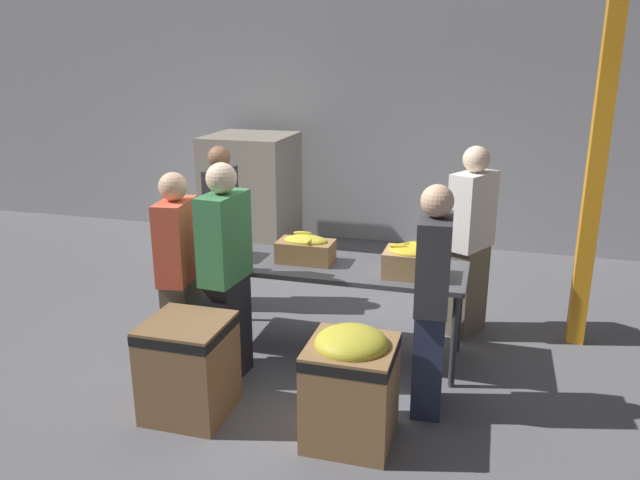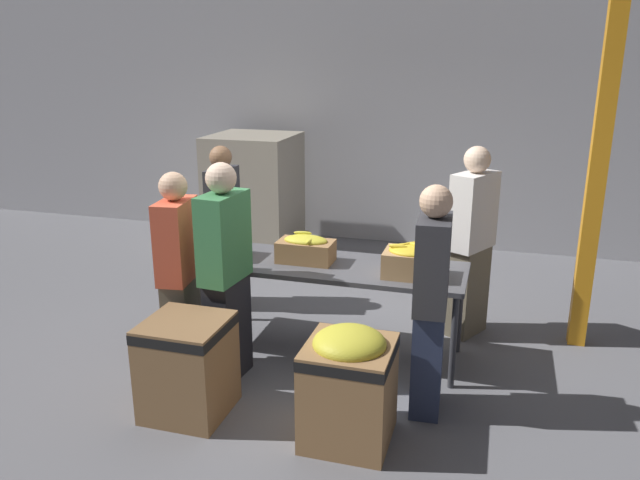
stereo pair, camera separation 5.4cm
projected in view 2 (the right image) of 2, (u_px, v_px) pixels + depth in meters
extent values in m
plane|color=slate|center=(314.00, 349.00, 5.46)|extent=(30.00, 30.00, 0.00)
cube|color=#A8A8AD|center=(391.00, 92.00, 8.03)|extent=(16.00, 0.08, 4.00)
cube|color=#4C4C51|center=(313.00, 265.00, 5.23)|extent=(2.54, 0.75, 0.04)
cylinder|color=#38383D|center=(169.00, 307.00, 5.39)|extent=(0.05, 0.05, 0.76)
cylinder|color=#38383D|center=(453.00, 342.00, 4.73)|extent=(0.05, 0.05, 0.76)
cylinder|color=#38383D|center=(202.00, 282.00, 5.97)|extent=(0.05, 0.05, 0.76)
cylinder|color=#38383D|center=(460.00, 311.00, 5.31)|extent=(0.05, 0.05, 0.76)
cube|color=tan|center=(219.00, 245.00, 5.37)|extent=(0.47, 0.31, 0.19)
ellipsoid|color=yellow|center=(218.00, 233.00, 5.34)|extent=(0.42, 0.26, 0.12)
ellipsoid|color=yellow|center=(206.00, 230.00, 5.32)|extent=(0.13, 0.17, 0.05)
ellipsoid|color=yellow|center=(203.00, 228.00, 5.34)|extent=(0.04, 0.21, 0.04)
ellipsoid|color=yellow|center=(206.00, 231.00, 5.30)|extent=(0.21, 0.06, 0.05)
cube|color=olive|center=(306.00, 251.00, 5.23)|extent=(0.47, 0.27, 0.18)
ellipsoid|color=gold|center=(306.00, 240.00, 5.20)|extent=(0.37, 0.22, 0.09)
ellipsoid|color=gold|center=(312.00, 240.00, 5.14)|extent=(0.08, 0.22, 0.04)
ellipsoid|color=gold|center=(303.00, 233.00, 5.26)|extent=(0.16, 0.06, 0.04)
cube|color=tan|center=(411.00, 264.00, 4.89)|extent=(0.42, 0.33, 0.20)
ellipsoid|color=gold|center=(412.00, 251.00, 4.86)|extent=(0.36, 0.30, 0.08)
ellipsoid|color=gold|center=(398.00, 246.00, 4.84)|extent=(0.15, 0.06, 0.05)
ellipsoid|color=gold|center=(411.00, 244.00, 4.90)|extent=(0.19, 0.18, 0.05)
ellipsoid|color=gold|center=(410.00, 245.00, 4.92)|extent=(0.18, 0.13, 0.05)
ellipsoid|color=gold|center=(418.00, 246.00, 4.84)|extent=(0.19, 0.14, 0.05)
cube|color=black|center=(228.00, 328.00, 4.91)|extent=(0.25, 0.41, 0.82)
cube|color=#387A47|center=(224.00, 237.00, 4.69)|extent=(0.27, 0.48, 0.68)
sphere|color=beige|center=(221.00, 178.00, 4.56)|extent=(0.23, 0.23, 0.23)
cube|color=#2D3856|center=(427.00, 359.00, 4.45)|extent=(0.23, 0.39, 0.79)
cube|color=#333338|center=(433.00, 264.00, 4.24)|extent=(0.25, 0.46, 0.65)
sphere|color=#DBAD89|center=(436.00, 201.00, 4.11)|extent=(0.22, 0.22, 0.22)
cube|color=#6B604C|center=(468.00, 291.00, 5.68)|extent=(0.37, 0.45, 0.82)
cube|color=silver|center=(474.00, 211.00, 5.46)|extent=(0.42, 0.52, 0.68)
sphere|color=beige|center=(477.00, 159.00, 5.33)|extent=(0.23, 0.23, 0.23)
cube|color=#6B604C|center=(183.00, 325.00, 5.03)|extent=(0.25, 0.39, 0.78)
cube|color=#EA5B3D|center=(177.00, 241.00, 4.82)|extent=(0.28, 0.46, 0.64)
sphere|color=#DBAD89|center=(173.00, 186.00, 4.70)|extent=(0.22, 0.22, 0.22)
cube|color=#6B604C|center=(226.00, 268.00, 6.33)|extent=(0.23, 0.39, 0.78)
cube|color=#333338|center=(223.00, 200.00, 6.13)|extent=(0.26, 0.46, 0.64)
sphere|color=#896042|center=(221.00, 157.00, 6.00)|extent=(0.22, 0.22, 0.22)
cube|color=olive|center=(188.00, 367.00, 4.42)|extent=(0.56, 0.56, 0.71)
cube|color=black|center=(185.00, 328.00, 4.34)|extent=(0.57, 0.57, 0.07)
cube|color=olive|center=(349.00, 393.00, 4.11)|extent=(0.56, 0.56, 0.69)
cube|color=black|center=(349.00, 353.00, 4.02)|extent=(0.57, 0.57, 0.07)
ellipsoid|color=gold|center=(349.00, 344.00, 4.00)|extent=(0.48, 0.48, 0.20)
cube|color=orange|center=(605.00, 116.00, 5.01)|extent=(0.14, 0.14, 4.00)
cube|color=olive|center=(256.00, 244.00, 8.24)|extent=(1.13, 1.13, 0.13)
cube|color=#A39984|center=(254.00, 188.00, 8.02)|extent=(1.04, 1.04, 1.37)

